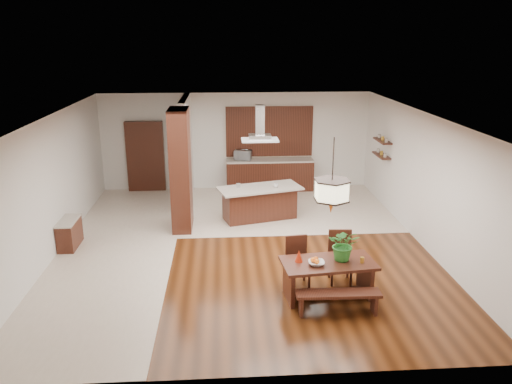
{
  "coord_description": "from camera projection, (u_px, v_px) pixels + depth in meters",
  "views": [
    {
      "loc": [
        -0.4,
        -10.26,
        4.46
      ],
      "look_at": [
        0.3,
        0.0,
        1.25
      ],
      "focal_mm": 35.0,
      "sensor_mm": 36.0,
      "label": 1
    }
  ],
  "objects": [
    {
      "name": "dining_chair_left",
      "position": [
        298.0,
        262.0,
        9.23
      ],
      "size": [
        0.46,
        0.46,
        0.93
      ],
      "primitive_type": null,
      "rotation": [
        0.0,
        0.0,
        0.12
      ],
      "color": "black",
      "rests_on": "ground"
    },
    {
      "name": "room_shell",
      "position": [
        242.0,
        156.0,
        10.52
      ],
      "size": [
        9.0,
        9.04,
        2.92
      ],
      "color": "#37190A",
      "rests_on": "ground"
    },
    {
      "name": "shelf_upper",
      "position": [
        383.0,
        141.0,
        13.32
      ],
      "size": [
        0.26,
        0.9,
        0.04
      ],
      "primitive_type": "cube",
      "color": "black",
      "rests_on": "room_shell"
    },
    {
      "name": "dining_chair_right",
      "position": [
        341.0,
        258.0,
        9.35
      ],
      "size": [
        0.47,
        0.47,
        0.99
      ],
      "primitive_type": null,
      "rotation": [
        0.0,
        0.0,
        -0.07
      ],
      "color": "black",
      "rests_on": "ground"
    },
    {
      "name": "hallway_doorway",
      "position": [
        146.0,
        157.0,
        14.83
      ],
      "size": [
        1.1,
        0.2,
        2.1
      ],
      "primitive_type": "cube",
      "color": "black",
      "rests_on": "ground"
    },
    {
      "name": "pendant_lantern",
      "position": [
        332.0,
        176.0,
        8.3
      ],
      "size": [
        0.64,
        0.64,
        1.31
      ],
      "primitive_type": null,
      "color": "#FFF7C3",
      "rests_on": "room_shell"
    },
    {
      "name": "foliage_plant",
      "position": [
        344.0,
        244.0,
        8.75
      ],
      "size": [
        0.64,
        0.59,
        0.6
      ],
      "primitive_type": "imported",
      "rotation": [
        0.0,
        0.0,
        -0.26
      ],
      "color": "#267025",
      "rests_on": "dining_table"
    },
    {
      "name": "dining_table",
      "position": [
        328.0,
        271.0,
        8.82
      ],
      "size": [
        1.71,
        0.98,
        0.68
      ],
      "rotation": [
        0.0,
        0.0,
        0.1
      ],
      "color": "black",
      "rests_on": "ground"
    },
    {
      "name": "soffit_band",
      "position": [
        241.0,
        117.0,
        10.27
      ],
      "size": [
        8.0,
        9.0,
        0.02
      ],
      "primitive_type": "cube",
      "color": "#422010",
      "rests_on": "room_shell"
    },
    {
      "name": "dining_bench",
      "position": [
        338.0,
        303.0,
        8.35
      ],
      "size": [
        1.43,
        0.35,
        0.4
      ],
      "primitive_type": null,
      "rotation": [
        0.0,
        0.0,
        -0.03
      ],
      "color": "black",
      "rests_on": "ground"
    },
    {
      "name": "island_cup",
      "position": [
        276.0,
        186.0,
        12.48
      ],
      "size": [
        0.14,
        0.14,
        0.09
      ],
      "primitive_type": "imported",
      "rotation": [
        0.0,
        0.0,
        0.31
      ],
      "color": "silver",
      "rests_on": "kitchen_island"
    },
    {
      "name": "kitchen_window",
      "position": [
        269.0,
        131.0,
        14.92
      ],
      "size": [
        2.6,
        0.08,
        1.5
      ],
      "primitive_type": "cube",
      "color": "#965C2D",
      "rests_on": "room_shell"
    },
    {
      "name": "fruit_bowl",
      "position": [
        316.0,
        263.0,
        8.63
      ],
      "size": [
        0.29,
        0.29,
        0.07
      ],
      "primitive_type": "imported",
      "rotation": [
        0.0,
        0.0,
        -0.05
      ],
      "color": "beige",
      "rests_on": "dining_table"
    },
    {
      "name": "rear_counter",
      "position": [
        270.0,
        175.0,
        15.05
      ],
      "size": [
        2.6,
        0.62,
        0.95
      ],
      "color": "black",
      "rests_on": "ground"
    },
    {
      "name": "shelf_lower",
      "position": [
        381.0,
        155.0,
        13.44
      ],
      "size": [
        0.26,
        0.9,
        0.04
      ],
      "primitive_type": "cube",
      "color": "black",
      "rests_on": "room_shell"
    },
    {
      "name": "partition_stub",
      "position": [
        187.0,
        151.0,
        13.75
      ],
      "size": [
        0.18,
        2.4,
        2.9
      ],
      "primitive_type": "cube",
      "color": "silver",
      "rests_on": "ground"
    },
    {
      "name": "partition_pier",
      "position": [
        181.0,
        170.0,
        11.75
      ],
      "size": [
        0.45,
        1.0,
        2.9
      ],
      "primitive_type": "cube",
      "color": "black",
      "rests_on": "ground"
    },
    {
      "name": "tile_hallway",
      "position": [
        118.0,
        249.0,
        10.95
      ],
      "size": [
        2.5,
        9.0,
        0.01
      ],
      "primitive_type": "cube",
      "color": "beige",
      "rests_on": "ground"
    },
    {
      "name": "range_hood",
      "position": [
        260.0,
        123.0,
        12.05
      ],
      "size": [
        0.9,
        0.55,
        0.87
      ],
      "primitive_type": null,
      "color": "silver",
      "rests_on": "room_shell"
    },
    {
      "name": "napkin_cone",
      "position": [
        299.0,
        256.0,
        8.74
      ],
      "size": [
        0.18,
        0.18,
        0.22
      ],
      "primitive_type": "cone",
      "rotation": [
        0.0,
        0.0,
        -0.35
      ],
      "color": "#BA280D",
      "rests_on": "dining_table"
    },
    {
      "name": "tile_kitchen",
      "position": [
        285.0,
        208.0,
        13.59
      ],
      "size": [
        5.5,
        4.0,
        0.01
      ],
      "primitive_type": "cube",
      "color": "beige",
      "rests_on": "ground"
    },
    {
      "name": "microwave",
      "position": [
        243.0,
        155.0,
        14.85
      ],
      "size": [
        0.57,
        0.44,
        0.28
      ],
      "primitive_type": "imported",
      "rotation": [
        0.0,
        0.0,
        -0.22
      ],
      "color": "#B2B5B9",
      "rests_on": "rear_counter"
    },
    {
      "name": "gold_ornament",
      "position": [
        362.0,
        260.0,
        8.71
      ],
      "size": [
        0.09,
        0.09,
        0.1
      ],
      "primitive_type": "cylinder",
      "rotation": [
        0.0,
        0.0,
        -0.36
      ],
      "color": "gold",
      "rests_on": "dining_table"
    },
    {
      "name": "hallway_console",
      "position": [
        70.0,
        234.0,
        10.98
      ],
      "size": [
        0.37,
        0.88,
        0.63
      ],
      "primitive_type": "cube",
      "color": "black",
      "rests_on": "ground"
    },
    {
      "name": "kitchen_island",
      "position": [
        260.0,
        203.0,
        12.65
      ],
      "size": [
        2.22,
        1.42,
        0.85
      ],
      "rotation": [
        0.0,
        0.0,
        0.27
      ],
      "color": "black",
      "rests_on": "ground"
    }
  ]
}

